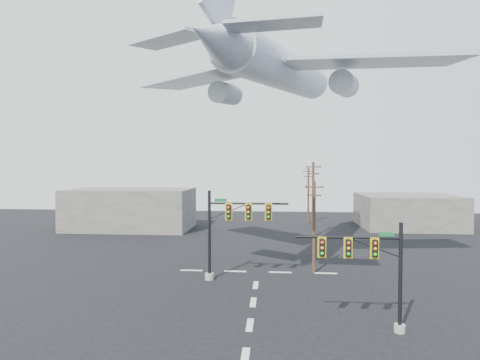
# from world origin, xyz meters

# --- Properties ---
(ground) EXTENTS (120.00, 120.00, 0.00)m
(ground) POSITION_xyz_m (0.00, 0.00, 0.00)
(ground) COLOR black
(ground) RESTS_ON ground
(lane_markings) EXTENTS (14.00, 21.20, 0.01)m
(lane_markings) POSITION_xyz_m (0.00, 5.33, 0.01)
(lane_markings) COLOR beige
(lane_markings) RESTS_ON ground
(signal_mast_near) EXTENTS (6.20, 0.69, 6.27)m
(signal_mast_near) POSITION_xyz_m (7.07, -0.40, 3.55)
(signal_mast_near) COLOR gray
(signal_mast_near) RESTS_ON ground
(signal_mast_far) EXTENTS (6.89, 0.82, 7.44)m
(signal_mast_far) POSITION_xyz_m (-2.27, 9.19, 4.19)
(signal_mast_far) COLOR gray
(signal_mast_far) RESTS_ON ground
(utility_pole_a) EXTENTS (1.56, 0.70, 8.14)m
(utility_pole_a) POSITION_xyz_m (4.96, 12.10, 4.26)
(utility_pole_a) COLOR #4D3121
(utility_pole_a) RESTS_ON ground
(utility_pole_b) EXTENTS (2.01, 0.57, 10.01)m
(utility_pole_b) POSITION_xyz_m (6.69, 30.53, 5.24)
(utility_pole_b) COLOR #4D3121
(utility_pole_b) RESTS_ON ground
(utility_pole_c) EXTENTS (1.89, 0.31, 9.21)m
(utility_pole_c) POSITION_xyz_m (7.11, 42.70, 4.82)
(utility_pole_c) COLOR #4D3121
(utility_pole_c) RESTS_ON ground
(power_lines) EXTENTS (3.74, 30.61, 0.52)m
(power_lines) POSITION_xyz_m (6.25, 27.39, 8.61)
(power_lines) COLOR black
(airliner) EXTENTS (30.08, 32.58, 8.73)m
(airliner) POSITION_xyz_m (2.21, 14.15, 18.29)
(airliner) COLOR silver
(building_left) EXTENTS (18.00, 10.00, 6.00)m
(building_left) POSITION_xyz_m (-20.00, 35.00, 3.00)
(building_left) COLOR slate
(building_left) RESTS_ON ground
(building_right) EXTENTS (14.00, 12.00, 5.00)m
(building_right) POSITION_xyz_m (22.00, 40.00, 2.50)
(building_right) COLOR slate
(building_right) RESTS_ON ground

